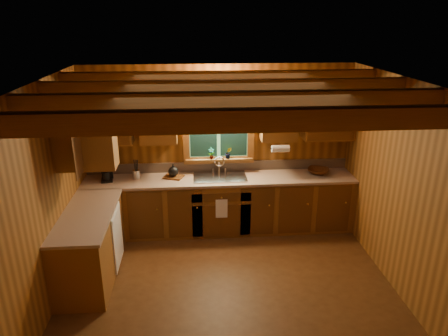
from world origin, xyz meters
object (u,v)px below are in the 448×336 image
sink (220,180)px  coffee_maker (106,171)px  wicker_basket (318,171)px  cutting_board (173,177)px

sink → coffee_maker: bearing=179.4°
wicker_basket → cutting_board: bearing=179.8°
cutting_board → sink: bearing=16.6°
sink → coffee_maker: size_ratio=2.76×
sink → cutting_board: (-0.72, 0.04, 0.06)m
sink → coffee_maker: (-1.73, 0.02, 0.19)m
coffee_maker → sink: bearing=-9.8°
sink → wicker_basket: bearing=1.3°
coffee_maker → wicker_basket: 3.31m
sink → cutting_board: 0.73m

